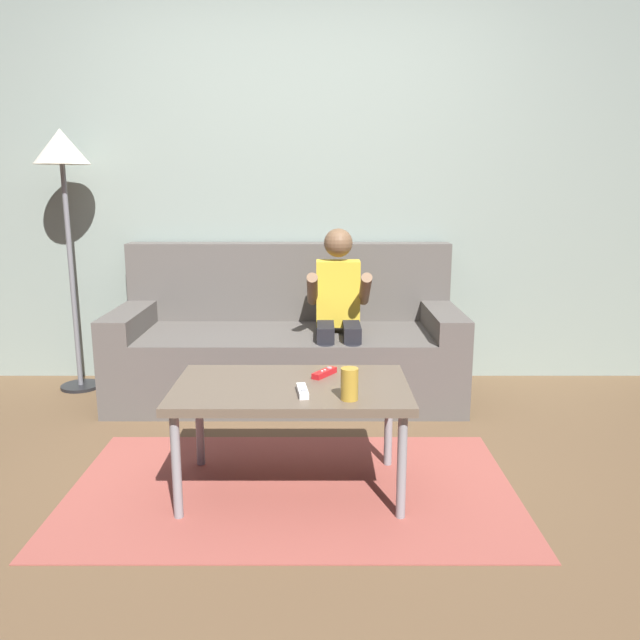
# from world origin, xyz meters

# --- Properties ---
(ground_plane) EXTENTS (9.63, 9.63, 0.00)m
(ground_plane) POSITION_xyz_m (0.00, 0.00, 0.00)
(ground_plane) COLOR brown
(wall_back) EXTENTS (4.81, 0.05, 2.50)m
(wall_back) POSITION_xyz_m (0.00, 1.72, 1.25)
(wall_back) COLOR gray
(wall_back) RESTS_ON ground
(couch) EXTENTS (1.99, 0.80, 0.89)m
(couch) POSITION_xyz_m (-0.06, 1.33, 0.30)
(couch) COLOR #56514C
(couch) RESTS_ON ground
(person_seated_on_couch) EXTENTS (0.35, 0.43, 1.00)m
(person_seated_on_couch) POSITION_xyz_m (0.23, 1.15, 0.57)
(person_seated_on_couch) COLOR black
(person_seated_on_couch) RESTS_ON ground
(coffee_table) EXTENTS (0.94, 0.56, 0.46)m
(coffee_table) POSITION_xyz_m (0.01, 0.11, 0.41)
(coffee_table) COLOR brown
(coffee_table) RESTS_ON ground
(area_rug) EXTENTS (1.84, 1.08, 0.01)m
(area_rug) POSITION_xyz_m (0.01, 0.11, 0.00)
(area_rug) COLOR #9E4C42
(area_rug) RESTS_ON ground
(game_remote_white_near_edge) EXTENTS (0.05, 0.14, 0.03)m
(game_remote_white_near_edge) POSITION_xyz_m (0.06, 0.00, 0.47)
(game_remote_white_near_edge) COLOR white
(game_remote_white_near_edge) RESTS_ON coffee_table
(game_remote_red_center) EXTENTS (0.11, 0.14, 0.03)m
(game_remote_red_center) POSITION_xyz_m (0.15, 0.24, 0.47)
(game_remote_red_center) COLOR red
(game_remote_red_center) RESTS_ON coffee_table
(soda_can) EXTENTS (0.07, 0.07, 0.12)m
(soda_can) POSITION_xyz_m (0.24, -0.06, 0.52)
(soda_can) COLOR #B78C2D
(soda_can) RESTS_ON coffee_table
(floor_lamp) EXTENTS (0.32, 0.32, 1.56)m
(floor_lamp) POSITION_xyz_m (-1.36, 1.45, 1.34)
(floor_lamp) COLOR black
(floor_lamp) RESTS_ON ground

